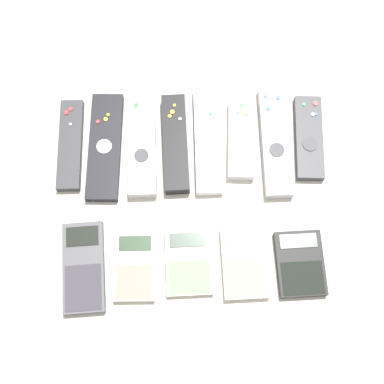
{
  "coord_description": "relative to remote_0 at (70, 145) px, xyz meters",
  "views": [
    {
      "loc": [
        -0.01,
        -0.26,
        0.91
      ],
      "look_at": [
        0.0,
        0.03,
        0.01
      ],
      "focal_mm": 50.0,
      "sensor_mm": 36.0,
      "label": 1
    }
  ],
  "objects": [
    {
      "name": "remote_1",
      "position": [
        0.06,
        -0.01,
        0.0
      ],
      "size": [
        0.06,
        0.21,
        0.02
      ],
      "rotation": [
        0.0,
        0.0,
        -0.03
      ],
      "color": "black",
      "rests_on": "ground_plane"
    },
    {
      "name": "remote_3",
      "position": [
        0.19,
        -0.0,
        0.0
      ],
      "size": [
        0.05,
        0.19,
        0.03
      ],
      "rotation": [
        0.0,
        0.0,
        0.03
      ],
      "color": "black",
      "rests_on": "ground_plane"
    },
    {
      "name": "calculator_3",
      "position": [
        0.31,
        -0.22,
        0.0
      ],
      "size": [
        0.08,
        0.13,
        0.02
      ],
      "rotation": [
        0.0,
        0.0,
        0.03
      ],
      "color": "silver",
      "rests_on": "ground_plane"
    },
    {
      "name": "calculator_4",
      "position": [
        0.4,
        -0.23,
        -0.0
      ],
      "size": [
        0.08,
        0.12,
        0.02
      ],
      "rotation": [
        0.0,
        0.0,
        0.04
      ],
      "color": "black",
      "rests_on": "ground_plane"
    },
    {
      "name": "remote_6",
      "position": [
        0.38,
        -0.0,
        0.0
      ],
      "size": [
        0.05,
        0.21,
        0.02
      ],
      "rotation": [
        0.0,
        0.0,
        0.01
      ],
      "color": "#B7B7BC",
      "rests_on": "ground_plane"
    },
    {
      "name": "remote_2",
      "position": [
        0.13,
        -0.01,
        0.0
      ],
      "size": [
        0.05,
        0.19,
        0.02
      ],
      "rotation": [
        0.0,
        0.0,
        0.02
      ],
      "color": "#B7B7BC",
      "rests_on": "ground_plane"
    },
    {
      "name": "calculator_2",
      "position": [
        0.21,
        -0.22,
        -0.0
      ],
      "size": [
        0.08,
        0.11,
        0.01
      ],
      "rotation": [
        0.0,
        0.0,
        0.03
      ],
      "color": "beige",
      "rests_on": "ground_plane"
    },
    {
      "name": "remote_0",
      "position": [
        0.0,
        0.0,
        0.0
      ],
      "size": [
        0.04,
        0.17,
        0.02
      ],
      "rotation": [
        0.0,
        0.0,
        -0.0
      ],
      "color": "#333338",
      "rests_on": "ground_plane"
    },
    {
      "name": "remote_5",
      "position": [
        0.31,
        0.0,
        0.0
      ],
      "size": [
        0.06,
        0.15,
        0.02
      ],
      "rotation": [
        0.0,
        0.0,
        -0.05
      ],
      "color": "silver",
      "rests_on": "ground_plane"
    },
    {
      "name": "remote_4",
      "position": [
        0.25,
        0.0,
        0.0
      ],
      "size": [
        0.05,
        0.21,
        0.02
      ],
      "rotation": [
        0.0,
        0.0,
        0.01
      ],
      "color": "white",
      "rests_on": "ground_plane"
    },
    {
      "name": "calculator_1",
      "position": [
        0.12,
        -0.23,
        -0.0
      ],
      "size": [
        0.07,
        0.12,
        0.02
      ],
      "rotation": [
        0.0,
        0.0,
        -0.01
      ],
      "color": "beige",
      "rests_on": "ground_plane"
    },
    {
      "name": "calculator_0",
      "position": [
        0.03,
        -0.23,
        0.0
      ],
      "size": [
        0.08,
        0.16,
        0.02
      ],
      "rotation": [
        0.0,
        0.0,
        0.06
      ],
      "color": "#4C4C51",
      "rests_on": "ground_plane"
    },
    {
      "name": "remote_7",
      "position": [
        0.44,
        0.0,
        0.0
      ],
      "size": [
        0.06,
        0.16,
        0.02
      ],
      "rotation": [
        0.0,
        0.0,
        -0.05
      ],
      "color": "#333338",
      "rests_on": "ground_plane"
    },
    {
      "name": "ground_plane",
      "position": [
        0.22,
        -0.13,
        -0.01
      ],
      "size": [
        3.0,
        3.0,
        0.0
      ],
      "primitive_type": "plane",
      "color": "beige"
    }
  ]
}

